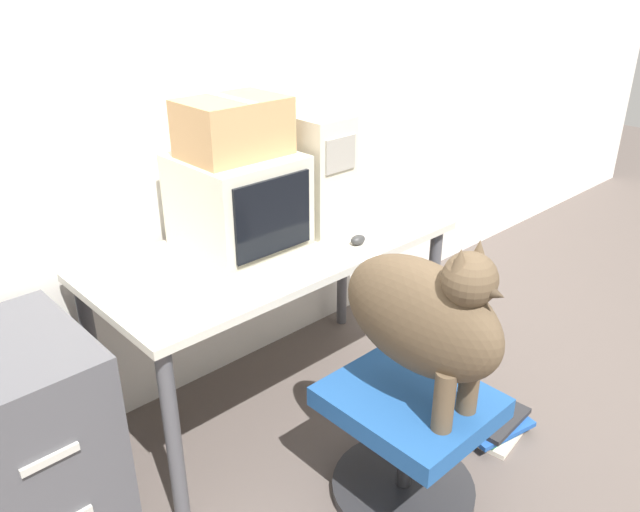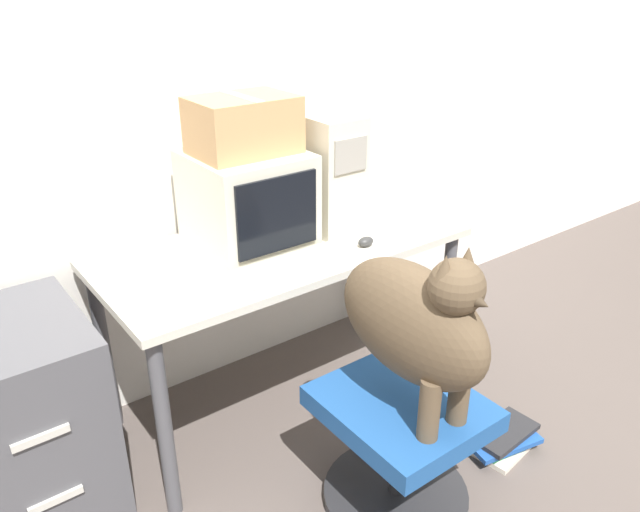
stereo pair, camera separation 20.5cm
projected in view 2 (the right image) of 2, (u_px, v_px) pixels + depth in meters
ground_plane at (334, 440)px, 2.40m from camera, size 12.00×12.00×0.00m
wall_back at (222, 68)px, 2.36m from camera, size 8.00×0.05×2.60m
desk at (283, 265)px, 2.36m from camera, size 1.37×0.64×0.71m
crt_monitor at (248, 199)px, 2.27m from camera, size 0.39×0.41×0.34m
pc_tower at (316, 168)px, 2.43m from camera, size 0.19×0.42×0.45m
keyboard at (301, 264)px, 2.13m from camera, size 0.46×0.16×0.03m
computer_mouse at (366, 242)px, 2.30m from camera, size 0.06×0.04×0.04m
office_chair at (399, 443)px, 2.03m from camera, size 0.49×0.49×0.42m
dog at (416, 321)px, 1.80m from camera, size 0.22×0.56×0.57m
filing_cabinet at (24, 419)px, 1.99m from camera, size 0.45×0.55×0.68m
cardboard_box at (243, 125)px, 2.16m from camera, size 0.35×0.25×0.20m
book_stack_floor at (501, 438)px, 2.35m from camera, size 0.31×0.23×0.08m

